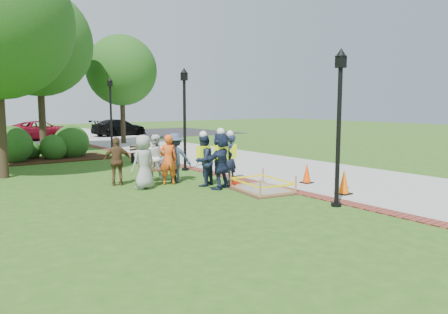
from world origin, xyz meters
TOP-DOWN VIEW (x-y plane):
  - ground at (0.00, 0.00)m, footprint 100.00×100.00m
  - sidewalk at (5.00, 10.00)m, footprint 6.00×60.00m
  - brick_edging at (1.75, 10.00)m, footprint 0.50×60.00m
  - mulch_bed at (-3.00, 12.00)m, footprint 7.00×3.00m
  - parking_lot at (0.00, 27.00)m, footprint 36.00×12.00m
  - wet_concrete_pad at (1.07, -0.11)m, footprint 2.04×2.54m
  - bench_near at (-0.85, 3.40)m, footprint 1.39×0.69m
  - bench_far at (1.12, 8.61)m, footprint 1.55×1.03m
  - cone_front at (2.65, -2.13)m, footprint 0.41×0.41m
  - cone_back at (3.14, -0.14)m, footprint 0.37×0.37m
  - cone_far at (3.51, 10.81)m, footprint 0.34×0.34m
  - toolbox at (0.80, 0.97)m, footprint 0.39×0.22m
  - lamp_near at (1.25, -3.00)m, footprint 0.28×0.28m
  - lamp_mid at (1.25, 5.00)m, footprint 0.28×0.28m
  - lamp_far at (1.25, 13.00)m, footprint 0.28×0.28m
  - tree_back at (-1.74, 15.87)m, footprint 6.00×6.00m
  - tree_right at (4.19, 18.22)m, footprint 4.84×4.84m
  - shrub_b at (-4.10, 12.01)m, footprint 1.87×1.87m
  - shrub_c at (-2.19, 12.08)m, footprint 1.35×1.35m
  - shrub_d at (-1.18, 12.43)m, footprint 1.81×1.81m
  - shrub_e at (-3.08, 12.92)m, footprint 0.97×0.97m
  - casual_person_a at (-1.93, 2.36)m, footprint 0.64×0.50m
  - casual_person_b at (-0.90, 2.57)m, footprint 0.65×0.53m
  - casual_person_c at (-0.81, 3.73)m, footprint 0.62×0.62m
  - casual_person_d at (-2.38, 3.46)m, footprint 0.62×0.50m
  - casual_person_e at (-0.49, 2.80)m, footprint 0.67×0.58m
  - hivis_worker_a at (0.15, 0.90)m, footprint 0.69×0.56m
  - hivis_worker_b at (1.27, 1.89)m, footprint 0.64×0.58m
  - hivis_worker_c at (-0.04, 1.65)m, footprint 0.65×0.56m
  - parked_car_c at (0.38, 24.51)m, footprint 2.80×5.17m
  - parked_car_d at (6.87, 25.30)m, footprint 3.07×5.12m

SIDE VIEW (x-z plane):
  - ground at x=0.00m, z-range 0.00..0.00m
  - shrub_b at x=-4.10m, z-range -0.94..0.94m
  - shrub_c at x=-2.19m, z-range -0.67..0.67m
  - shrub_d at x=-1.18m, z-range -0.90..0.90m
  - shrub_e at x=-3.08m, z-range -0.49..0.49m
  - parked_car_c at x=0.38m, z-range -0.80..0.80m
  - parked_car_d at x=6.87m, z-range -0.78..0.78m
  - parking_lot at x=0.00m, z-range 0.00..0.01m
  - sidewalk at x=5.00m, z-range 0.00..0.02m
  - brick_edging at x=1.75m, z-range 0.00..0.03m
  - mulch_bed at x=-3.00m, z-range -0.01..0.04m
  - toolbox at x=0.80m, z-range 0.00..0.19m
  - bench_near at x=-0.85m, z-range -0.13..0.59m
  - wet_concrete_pad at x=1.07m, z-range -0.04..0.51m
  - bench_far at x=1.12m, z-range -0.15..0.66m
  - cone_far at x=3.51m, z-range -0.01..0.66m
  - cone_back at x=3.14m, z-range -0.01..0.72m
  - cone_front at x=2.65m, z-range -0.01..0.79m
  - casual_person_d at x=-2.38m, z-range 0.00..1.66m
  - casual_person_c at x=-0.81m, z-range 0.00..1.67m
  - casual_person_b at x=-0.90m, z-range 0.00..1.74m
  - casual_person_e at x=-0.49m, z-range 0.00..1.76m
  - casual_person_a at x=-1.93m, z-range 0.00..1.79m
  - hivis_worker_b at x=1.27m, z-range -0.01..1.84m
  - hivis_worker_c at x=-0.04m, z-range -0.01..1.88m
  - hivis_worker_a at x=0.15m, z-range -0.02..2.00m
  - lamp_near at x=1.25m, z-range 0.35..4.61m
  - lamp_mid at x=1.25m, z-range 0.35..4.61m
  - lamp_far at x=1.25m, z-range 0.35..4.61m
  - tree_right at x=4.19m, z-range 1.31..8.79m
  - tree_back at x=-1.74m, z-range 1.58..10.77m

